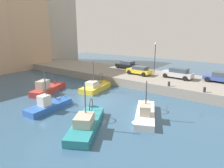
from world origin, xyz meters
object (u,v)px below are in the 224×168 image
at_px(parked_car_black, 127,65).
at_px(mooring_bollard_mid, 169,84).
at_px(parked_car_silver, 178,73).
at_px(fishing_boat_white, 145,114).
at_px(mooring_bollard_south, 204,90).
at_px(fishing_boat_yellow, 97,89).
at_px(fishing_boat_blue, 52,107).
at_px(parked_car_yellow, 139,70).
at_px(fishing_boat_red, 50,90).
at_px(parked_car_blue, 221,77).
at_px(fishing_boat_teal, 88,124).
at_px(quay_streetlamp, 155,53).

height_order(parked_car_black, mooring_bollard_mid, parked_car_black).
relative_size(parked_car_silver, mooring_bollard_mid, 7.87).
relative_size(fishing_boat_white, mooring_bollard_south, 11.83).
bearing_deg(fishing_boat_yellow, fishing_boat_blue, -174.21).
distance_m(fishing_boat_blue, parked_car_yellow, 15.04).
height_order(fishing_boat_blue, mooring_bollard_mid, fishing_boat_blue).
bearing_deg(fishing_boat_red, fishing_boat_blue, -123.31).
distance_m(fishing_boat_white, mooring_bollard_mid, 7.12).
distance_m(parked_car_blue, mooring_bollard_south, 5.96).
distance_m(fishing_boat_blue, parked_car_blue, 21.28).
height_order(fishing_boat_yellow, fishing_boat_teal, fishing_boat_yellow).
distance_m(fishing_boat_red, parked_car_silver, 17.79).
relative_size(fishing_boat_white, mooring_bollard_mid, 11.83).
relative_size(fishing_boat_red, fishing_boat_blue, 1.14).
distance_m(fishing_boat_white, parked_car_yellow, 12.70).
bearing_deg(fishing_boat_blue, quay_streetlamp, -11.18).
relative_size(parked_car_blue, quay_streetlamp, 0.83).
bearing_deg(mooring_bollard_south, fishing_boat_blue, 133.07).
xyz_separation_m(parked_car_blue, mooring_bollard_mid, (-5.91, 4.68, -0.42)).
height_order(parked_car_black, mooring_bollard_south, parked_car_black).
bearing_deg(parked_car_black, parked_car_silver, -102.35).
distance_m(fishing_boat_yellow, parked_car_silver, 11.60).
relative_size(fishing_boat_blue, fishing_boat_yellow, 0.96).
bearing_deg(fishing_boat_yellow, fishing_boat_teal, -142.85).
bearing_deg(parked_car_black, fishing_boat_blue, -171.72).
distance_m(fishing_boat_yellow, mooring_bollard_south, 13.20).
relative_size(parked_car_yellow, mooring_bollard_south, 7.22).
xyz_separation_m(mooring_bollard_south, mooring_bollard_mid, (0.00, 4.00, 0.00)).
xyz_separation_m(fishing_boat_blue, parked_car_black, (18.12, 2.64, 1.78)).
height_order(fishing_boat_yellow, mooring_bollard_south, fishing_boat_yellow).
bearing_deg(parked_car_silver, parked_car_blue, -78.05).
height_order(fishing_boat_blue, fishing_boat_white, fishing_boat_white).
bearing_deg(quay_streetlamp, parked_car_silver, -102.07).
bearing_deg(fishing_boat_yellow, mooring_bollard_mid, -69.40).
xyz_separation_m(parked_car_black, quay_streetlamp, (-1.32, -5.96, 2.56)).
bearing_deg(parked_car_yellow, fishing_boat_blue, 173.18).
xyz_separation_m(fishing_boat_teal, parked_car_silver, (16.52, -1.72, 1.82)).
bearing_deg(parked_car_blue, fishing_boat_red, 127.62).
xyz_separation_m(fishing_boat_yellow, parked_car_yellow, (6.97, -2.57, 1.77)).
relative_size(fishing_boat_teal, mooring_bollard_mid, 12.38).
height_order(fishing_boat_red, quay_streetlamp, quay_streetlamp).
bearing_deg(parked_car_black, fishing_boat_white, -141.56).
bearing_deg(fishing_boat_blue, parked_car_blue, -36.47).
bearing_deg(mooring_bollard_mid, quay_streetlamp, 39.15).
bearing_deg(fishing_boat_blue, parked_car_yellow, -6.82).
height_order(mooring_bollard_south, mooring_bollard_mid, same).
bearing_deg(fishing_boat_red, fishing_boat_teal, -110.25).
distance_m(parked_car_silver, mooring_bollard_mid, 4.85).
relative_size(parked_car_yellow, quay_streetlamp, 0.82).
bearing_deg(parked_car_silver, fishing_boat_yellow, 134.79).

